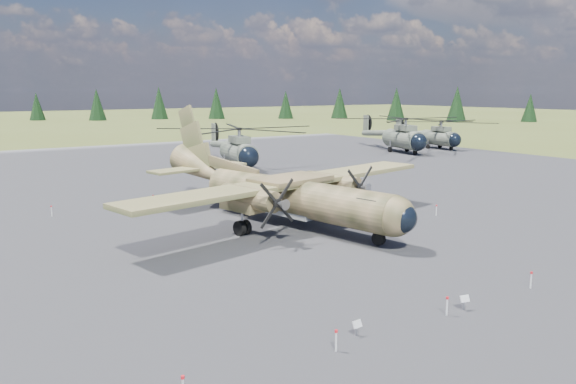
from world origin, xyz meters
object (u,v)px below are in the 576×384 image
helicopter_near (238,140)px  helicopter_far (439,129)px  transport_plane (281,189)px  helicopter_mid (404,128)px

helicopter_near → helicopter_far: (38.72, 3.01, -0.36)m
transport_plane → helicopter_mid: (40.59, 28.39, 1.27)m
helicopter_far → transport_plane: bearing=-142.8°
transport_plane → helicopter_near: 28.61m
helicopter_near → helicopter_mid: size_ratio=0.94×
transport_plane → helicopter_mid: size_ratio=1.00×
helicopter_near → helicopter_mid: (29.62, 1.99, 0.20)m
transport_plane → helicopter_far: bearing=19.3°
helicopter_near → helicopter_mid: helicopter_mid is taller
transport_plane → helicopter_far: (49.69, 29.42, 0.72)m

